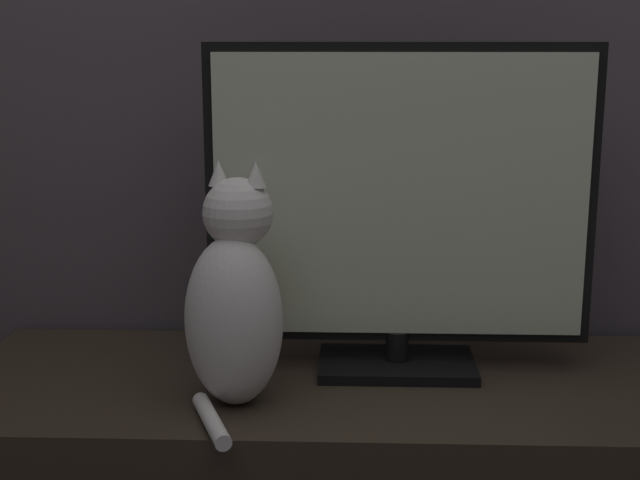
{
  "coord_description": "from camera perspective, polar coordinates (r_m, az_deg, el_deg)",
  "views": [
    {
      "loc": [
        -0.01,
        -0.69,
        1.06
      ],
      "look_at": [
        -0.06,
        0.87,
        0.71
      ],
      "focal_mm": 50.0,
      "sensor_mm": 36.0,
      "label": 1
    }
  ],
  "objects": [
    {
      "name": "cat",
      "position": [
        1.57,
        -5.45,
        -4.02
      ],
      "size": [
        0.21,
        0.31,
        0.43
      ],
      "rotation": [
        0.0,
        0.0,
        -0.23
      ],
      "color": "silver",
      "rests_on": "tv_stand"
    },
    {
      "name": "tv",
      "position": [
        1.69,
        5.12,
        1.95
      ],
      "size": [
        0.74,
        0.18,
        0.63
      ],
      "color": "black",
      "rests_on": "tv_stand"
    }
  ]
}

